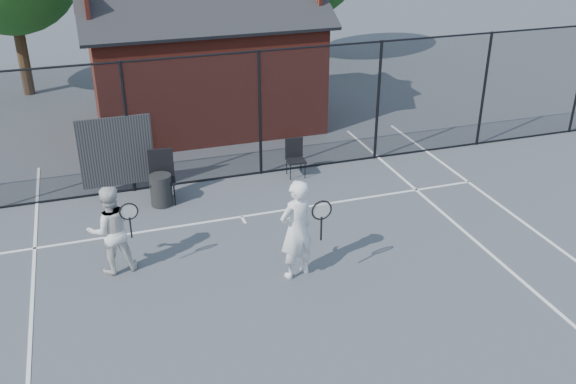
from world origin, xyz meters
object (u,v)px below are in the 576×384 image
object	(u,v)px
waste_bin	(161,190)
chair_left	(162,178)
clubhouse	(204,68)
player_back	(111,230)
chair_right	(296,159)
player_front	(297,229)

from	to	relation	value
waste_bin	chair_left	bearing A→B (deg)	63.44
chair_left	waste_bin	distance (m)	0.26
clubhouse	player_back	size ratio (longest dim) A/B	3.90
chair_left	chair_right	distance (m)	3.21
chair_left	player_back	bearing A→B (deg)	-110.60
player_front	waste_bin	distance (m)	4.04
clubhouse	chair_right	world-z (taller)	clubhouse
clubhouse	player_front	distance (m)	8.45
chair_right	clubhouse	bearing A→B (deg)	109.28
chair_left	waste_bin	xyz separation A→B (m)	(-0.06, -0.12, -0.22)
chair_right	chair_left	bearing A→B (deg)	-169.79
player_back	chair_right	xyz separation A→B (m)	(4.43, 2.85, -0.39)
chair_left	chair_right	world-z (taller)	chair_left
clubhouse	chair_left	size ratio (longest dim) A/B	5.74
player_back	chair_left	distance (m)	2.78
chair_left	waste_bin	size ratio (longest dim) A/B	1.62
chair_left	player_front	bearing A→B (deg)	-57.32
player_back	chair_right	world-z (taller)	player_back
waste_bin	player_front	bearing A→B (deg)	-61.88
clubhouse	player_front	xyz separation A→B (m)	(-0.11, -8.43, -0.67)
player_back	player_front	bearing A→B (deg)	-21.01
waste_bin	clubhouse	bearing A→B (deg)	67.80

